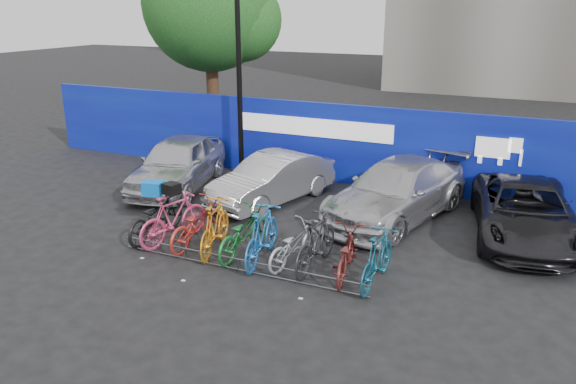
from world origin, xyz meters
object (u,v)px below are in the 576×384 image
Objects in this scene: bike_0 at (156,216)px; bike_4 at (243,233)px; bike_9 at (377,259)px; bike_rack at (238,264)px; bike_2 at (198,223)px; car_1 at (272,179)px; bike_3 at (215,227)px; bike_8 at (345,254)px; bike_5 at (262,235)px; car_3 at (525,211)px; bike_6 at (294,244)px; car_0 at (178,163)px; car_2 at (397,191)px; bike_1 at (174,218)px; bike_7 at (316,242)px; lamppost at (239,71)px; tree at (215,7)px.

bike_0 is 1.03× the size of bike_4.
bike_0 is 5.33m from bike_9.
bike_rack is 2.84× the size of bike_2.
car_1 is 3.49m from bike_3.
car_1 is at bearing -55.53° from bike_8.
bike_9 is at bearing 12.96° from bike_rack.
bike_5 is (1.46, -3.51, -0.05)m from car_1.
car_3 is at bearing -144.58° from bike_4.
bike_9 reaches higher than bike_6.
car_3 is 4.43m from bike_9.
car_0 is 0.90× the size of car_2.
bike_5 reaches higher than bike_1.
bike_7 is (-3.81, -3.49, -0.07)m from car_3.
car_0 is 0.96× the size of car_3.
bike_8 is (1.81, 0.10, -0.12)m from bike_5.
lamppost is at bearing 159.09° from car_3.
lamppost is 3.77m from car_1.
bike_5 is (2.28, -0.08, 0.01)m from bike_1.
bike_6 is (1.83, 0.12, -0.13)m from bike_3.
tree reaches higher than bike_5.
bike_6 is (3.50, 0.01, -0.08)m from bike_0.
car_1 is 0.84× the size of car_3.
bike_4 is at bearing -60.97° from lamppost.
car_2 reaches higher than bike_9.
bike_3 is at bearing -8.12° from bike_8.
bike_2 is 1.15× the size of bike_6.
bike_0 is at bearing -67.10° from tree.
bike_4 is (0.63, 0.12, -0.07)m from bike_3.
lamppost is at bearing -66.55° from bike_2.
bike_9 is (2.72, 0.63, 0.39)m from bike_rack.
bike_rack is 2.82m from bike_9.
car_1 reaches higher than bike_rack.
bike_5 is 1.09× the size of bike_8.
tree is at bearing -61.96° from bike_5.
bike_8 is (-3.16, -3.57, -0.17)m from car_3.
bike_9 is (3.03, -0.16, 0.04)m from bike_4.
tree is 14.53m from bike_9.
bike_7 reaches higher than bike_6.
bike_6 is (2.95, 0.08, -0.14)m from bike_1.
bike_0 is at bearing -83.50° from lamppost.
bike_5 is (1.70, -0.19, 0.08)m from bike_2.
lamppost is 7.20m from bike_6.
bike_1 reaches higher than bike_9.
bike_2 is at bearing 150.74° from bike_rack.
bike_4 is 3.03m from bike_9.
bike_2 is at bearing -29.12° from bike_3.
tree is at bearing -56.68° from bike_2.
bike_2 is (2.83, -3.33, -0.24)m from car_0.
bike_rack is 2.21m from bike_1.
car_2 is 4.19m from bike_5.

